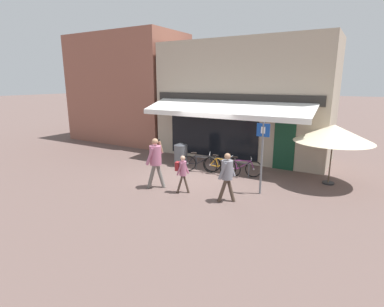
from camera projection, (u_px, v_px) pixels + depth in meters
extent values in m
plane|color=brown|center=(190.00, 176.00, 12.29)|extent=(160.00, 160.00, 0.00)
cube|color=tan|center=(243.00, 100.00, 15.06)|extent=(8.53, 3.00, 5.72)
cube|color=black|center=(212.00, 134.00, 14.64)|extent=(4.69, 0.04, 2.20)
cube|color=#143D28|center=(284.00, 146.00, 12.95)|extent=(0.90, 0.04, 2.10)
cube|color=#282623|center=(231.00, 99.00, 13.76)|extent=(8.10, 0.06, 0.44)
cube|color=white|center=(223.00, 107.00, 13.17)|extent=(7.68, 1.64, 0.50)
cube|color=white|center=(215.00, 116.00, 12.57)|extent=(7.68, 0.03, 0.20)
cube|color=#8E5647|center=(128.00, 89.00, 19.39)|extent=(7.23, 4.00, 6.60)
cylinder|color=#47494F|center=(221.00, 160.00, 12.57)|extent=(2.54, 0.04, 0.04)
cylinder|color=#47494F|center=(196.00, 163.00, 13.25)|extent=(0.04, 0.04, 0.55)
cylinder|color=#47494F|center=(249.00, 171.00, 12.03)|extent=(0.04, 0.04, 0.55)
torus|color=black|center=(212.00, 164.00, 12.73)|extent=(0.70, 0.39, 0.71)
cylinder|color=#9E9EA3|center=(212.00, 164.00, 12.73)|extent=(0.09, 0.09, 0.08)
torus|color=black|center=(188.00, 163.00, 12.86)|extent=(0.70, 0.39, 0.71)
cylinder|color=#9E9EA3|center=(188.00, 163.00, 12.86)|extent=(0.09, 0.09, 0.08)
cylinder|color=black|center=(203.00, 160.00, 12.72)|extent=(0.57, 0.23, 0.38)
cylinder|color=black|center=(202.00, 156.00, 12.66)|extent=(0.61, 0.29, 0.05)
cylinder|color=black|center=(195.00, 160.00, 12.76)|extent=(0.10, 0.12, 0.37)
cylinder|color=black|center=(192.00, 164.00, 12.84)|extent=(0.35, 0.18, 0.05)
cylinder|color=black|center=(191.00, 160.00, 12.78)|extent=(0.32, 0.12, 0.37)
cylinder|color=black|center=(211.00, 160.00, 12.68)|extent=(0.14, 0.13, 0.34)
cylinder|color=#9E9EA3|center=(194.00, 155.00, 12.69)|extent=(0.06, 0.06, 0.11)
cube|color=black|center=(194.00, 153.00, 12.67)|extent=(0.26, 0.19, 0.06)
cylinder|color=#9E9EA3|center=(210.00, 155.00, 12.60)|extent=(0.04, 0.05, 0.14)
cylinder|color=#9E9EA3|center=(210.00, 154.00, 12.58)|extent=(0.23, 0.49, 0.08)
torus|color=black|center=(233.00, 169.00, 12.10)|extent=(0.69, 0.10, 0.69)
cylinder|color=#9E9EA3|center=(233.00, 169.00, 12.10)|extent=(0.07, 0.07, 0.07)
torus|color=black|center=(210.00, 165.00, 12.63)|extent=(0.69, 0.10, 0.69)
cylinder|color=#9E9EA3|center=(210.00, 165.00, 12.63)|extent=(0.07, 0.07, 0.07)
cylinder|color=orange|center=(224.00, 164.00, 12.26)|extent=(0.58, 0.07, 0.37)
cylinder|color=orange|center=(223.00, 159.00, 12.22)|extent=(0.64, 0.04, 0.05)
cylinder|color=orange|center=(217.00, 162.00, 12.41)|extent=(0.12, 0.07, 0.36)
cylinder|color=orange|center=(214.00, 166.00, 12.54)|extent=(0.37, 0.04, 0.05)
cylinder|color=orange|center=(213.00, 162.00, 12.50)|extent=(0.31, 0.06, 0.36)
cylinder|color=orange|center=(232.00, 165.00, 12.08)|extent=(0.15, 0.06, 0.33)
cylinder|color=#9E9EA3|center=(216.00, 157.00, 12.37)|extent=(0.06, 0.04, 0.11)
cube|color=black|center=(215.00, 155.00, 12.36)|extent=(0.24, 0.11, 0.06)
cylinder|color=#9E9EA3|center=(230.00, 159.00, 12.04)|extent=(0.03, 0.04, 0.14)
cylinder|color=#9E9EA3|center=(230.00, 157.00, 12.02)|extent=(0.03, 0.52, 0.06)
torus|color=black|center=(254.00, 169.00, 12.05)|extent=(0.66, 0.35, 0.68)
cylinder|color=#9E9EA3|center=(254.00, 169.00, 12.05)|extent=(0.09, 0.09, 0.07)
torus|color=black|center=(228.00, 168.00, 12.18)|extent=(0.66, 0.35, 0.68)
cylinder|color=#9E9EA3|center=(228.00, 168.00, 12.18)|extent=(0.09, 0.09, 0.07)
cylinder|color=#892D7A|center=(244.00, 165.00, 12.08)|extent=(0.53, 0.28, 0.36)
cylinder|color=#892D7A|center=(243.00, 161.00, 12.05)|extent=(0.59, 0.28, 0.05)
cylinder|color=#892D7A|center=(236.00, 165.00, 12.11)|extent=(0.12, 0.05, 0.36)
cylinder|color=#892D7A|center=(233.00, 168.00, 12.16)|extent=(0.34, 0.17, 0.05)
cylinder|color=#892D7A|center=(232.00, 164.00, 12.14)|extent=(0.29, 0.18, 0.36)
cylinder|color=#892D7A|center=(252.00, 165.00, 12.04)|extent=(0.15, 0.06, 0.33)
cylinder|color=#9E9EA3|center=(235.00, 159.00, 12.08)|extent=(0.06, 0.03, 0.11)
cube|color=black|center=(235.00, 157.00, 12.07)|extent=(0.26, 0.19, 0.06)
cylinder|color=#9E9EA3|center=(251.00, 159.00, 12.00)|extent=(0.04, 0.04, 0.14)
cylinder|color=#9E9EA3|center=(251.00, 158.00, 11.99)|extent=(0.23, 0.49, 0.06)
cylinder|color=slate|center=(161.00, 176.00, 10.89)|extent=(0.40, 0.21, 0.91)
cylinder|color=slate|center=(151.00, 177.00, 10.75)|extent=(0.40, 0.21, 0.91)
cylinder|color=#B26684|center=(155.00, 155.00, 10.64)|extent=(0.49, 0.49, 0.69)
sphere|color=#A87A5B|center=(155.00, 142.00, 10.52)|extent=(0.23, 0.23, 0.23)
cylinder|color=#B26684|center=(150.00, 157.00, 10.45)|extent=(0.33, 0.25, 0.62)
cylinder|color=#B26684|center=(160.00, 150.00, 10.81)|extent=(0.25, 0.25, 0.32)
cylinder|color=#A87A5B|center=(161.00, 147.00, 10.77)|extent=(0.16, 0.23, 0.47)
cube|color=black|center=(159.00, 141.00, 10.68)|extent=(0.03, 0.07, 0.14)
cylinder|color=#47382D|center=(186.00, 184.00, 10.37)|extent=(0.27, 0.13, 0.66)
cylinder|color=#47382D|center=(180.00, 184.00, 10.31)|extent=(0.27, 0.13, 0.66)
cylinder|color=#B26684|center=(183.00, 168.00, 10.21)|extent=(0.28, 0.28, 0.50)
sphere|color=tan|center=(183.00, 158.00, 10.12)|extent=(0.17, 0.17, 0.17)
cylinder|color=#B26684|center=(179.00, 169.00, 10.10)|extent=(0.22, 0.15, 0.44)
cylinder|color=#B26684|center=(186.00, 168.00, 10.31)|extent=(0.22, 0.15, 0.44)
cube|color=maroon|center=(178.00, 166.00, 10.25)|extent=(0.18, 0.23, 0.30)
cylinder|color=#47382D|center=(231.00, 190.00, 9.62)|extent=(0.35, 0.16, 0.80)
cylinder|color=#47382D|center=(222.00, 191.00, 9.52)|extent=(0.35, 0.16, 0.80)
cylinder|color=gray|center=(227.00, 170.00, 9.41)|extent=(0.41, 0.41, 0.61)
sphere|color=#A87A5B|center=(228.00, 156.00, 9.31)|extent=(0.20, 0.20, 0.20)
cylinder|color=gray|center=(223.00, 171.00, 9.26)|extent=(0.29, 0.20, 0.54)
cylinder|color=gray|center=(232.00, 168.00, 9.57)|extent=(0.29, 0.20, 0.54)
cylinder|color=#515459|center=(181.00, 155.00, 13.69)|extent=(0.61, 0.61, 0.96)
cone|color=#33353A|center=(181.00, 144.00, 13.56)|extent=(0.62, 0.62, 0.12)
cylinder|color=slate|center=(262.00, 159.00, 10.05)|extent=(0.07, 0.07, 2.50)
cube|color=#14429E|center=(263.00, 130.00, 9.82)|extent=(0.44, 0.02, 0.44)
cube|color=white|center=(263.00, 130.00, 9.81)|extent=(0.14, 0.01, 0.22)
cylinder|color=#4C3D2D|center=(331.00, 155.00, 11.10)|extent=(0.05, 0.05, 2.20)
cone|color=beige|center=(334.00, 133.00, 10.90)|extent=(2.80, 2.80, 0.63)
cylinder|color=#262628|center=(328.00, 183.00, 11.35)|extent=(0.44, 0.44, 0.06)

